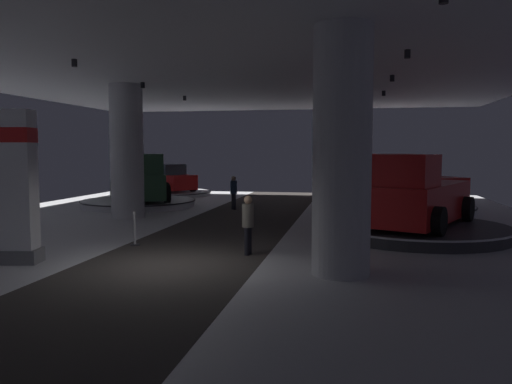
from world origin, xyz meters
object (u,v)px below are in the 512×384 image
(column_right, at_px, (342,152))
(visitor_walking_far, at_px, (234,191))
(display_platform_deep_left, at_px, (166,193))
(visitor_walking_near, at_px, (248,221))
(brand_sign_pylon, at_px, (12,184))
(display_platform_deep_right, at_px, (377,195))
(display_platform_far_right, at_px, (408,208))
(display_platform_far_left, at_px, (139,203))
(display_car_deep_right, at_px, (377,180))
(pickup_truck_far_right, at_px, (405,184))
(pickup_truck_far_left, at_px, (139,182))
(pickup_truck_mid_right, at_px, (415,197))
(display_car_deep_left, at_px, (166,179))
(column_left, at_px, (127,152))

(column_right, bearing_deg, visitor_walking_far, 114.34)
(display_platform_deep_left, xyz_separation_m, visitor_walking_near, (8.83, -16.89, 0.77))
(brand_sign_pylon, bearing_deg, visitor_walking_far, 77.43)
(display_platform_deep_right, relative_size, display_platform_far_right, 0.79)
(display_platform_deep_right, distance_m, display_platform_far_left, 14.00)
(display_platform_deep_left, distance_m, display_platform_deep_right, 12.98)
(display_car_deep_right, height_order, visitor_walking_near, display_car_deep_right)
(display_car_deep_right, relative_size, visitor_walking_far, 2.78)
(display_platform_deep_left, xyz_separation_m, display_platform_far_right, (14.02, -6.39, 0.05))
(display_car_deep_right, height_order, display_platform_far_left, display_car_deep_right)
(display_car_deep_right, bearing_deg, pickup_truck_far_right, -82.30)
(brand_sign_pylon, distance_m, display_car_deep_right, 22.03)
(display_platform_deep_left, bearing_deg, display_platform_far_right, -24.48)
(display_car_deep_right, bearing_deg, display_platform_far_right, -81.35)
(display_car_deep_right, relative_size, pickup_truck_far_left, 0.78)
(pickup_truck_far_right, relative_size, visitor_walking_far, 3.55)
(display_platform_far_left, bearing_deg, brand_sign_pylon, -79.55)
(display_platform_deep_right, bearing_deg, display_car_deep_right, -142.19)
(display_platform_deep_right, xyz_separation_m, display_platform_far_right, (1.08, -7.28, 0.03))
(visitor_walking_near, distance_m, visitor_walking_far, 10.42)
(pickup_truck_far_left, relative_size, visitor_walking_near, 3.56)
(pickup_truck_far_left, distance_m, visitor_walking_far, 4.86)
(display_platform_deep_left, xyz_separation_m, display_car_deep_right, (12.92, 0.87, 0.90))
(pickup_truck_mid_right, distance_m, visitor_walking_far, 9.82)
(display_car_deep_left, xyz_separation_m, display_platform_far_right, (14.00, -6.37, -0.82))
(column_left, distance_m, visitor_walking_far, 5.44)
(display_car_deep_left, distance_m, display_platform_far_left, 6.55)
(display_platform_deep_left, relative_size, visitor_walking_far, 3.55)
(column_right, relative_size, display_car_deep_right, 1.24)
(column_left, distance_m, pickup_truck_mid_right, 11.62)
(display_platform_far_right, distance_m, visitor_walking_near, 11.74)
(pickup_truck_mid_right, bearing_deg, visitor_walking_near, -141.70)
(display_platform_deep_left, bearing_deg, display_platform_deep_right, 3.94)
(display_car_deep_left, xyz_separation_m, visitor_walking_far, (5.99, -6.84, -0.10))
(display_platform_far_left, bearing_deg, display_platform_far_right, 0.22)
(display_platform_far_right, distance_m, pickup_truck_far_right, 1.13)
(display_platform_deep_right, height_order, visitor_walking_far, visitor_walking_far)
(column_right, bearing_deg, display_platform_deep_right, 85.21)
(column_left, distance_m, display_platform_deep_left, 10.96)
(display_car_deep_left, xyz_separation_m, display_platform_far_left, (0.99, -6.42, -0.82))
(column_right, bearing_deg, display_platform_far_right, 77.46)
(pickup_truck_mid_right, distance_m, visitor_walking_near, 5.97)
(column_right, distance_m, display_platform_deep_left, 21.90)
(brand_sign_pylon, relative_size, visitor_walking_near, 2.38)
(display_car_deep_left, xyz_separation_m, display_car_deep_right, (12.89, 0.89, 0.03))
(display_platform_far_left, distance_m, visitor_walking_far, 5.07)
(display_car_deep_left, height_order, display_car_deep_right, display_car_deep_right)
(display_platform_deep_right, bearing_deg, display_car_deep_left, -175.97)
(brand_sign_pylon, distance_m, pickup_truck_mid_right, 11.70)
(column_right, distance_m, brand_sign_pylon, 8.04)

